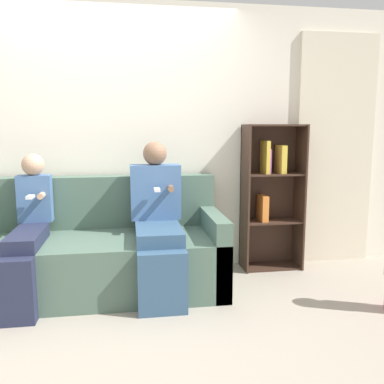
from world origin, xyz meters
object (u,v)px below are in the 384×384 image
(couch, at_px, (96,253))
(adult_seated, at_px, (158,216))
(bookshelf, at_px, (270,192))
(child_seated, at_px, (28,229))

(couch, height_order, adult_seated, adult_seated)
(adult_seated, bearing_deg, bookshelf, 22.10)
(child_seated, distance_m, bookshelf, 2.25)
(bookshelf, bearing_deg, child_seated, -167.10)
(adult_seated, xyz_separation_m, bookshelf, (1.15, 0.47, 0.10))
(child_seated, bearing_deg, bookshelf, 12.90)
(child_seated, bearing_deg, couch, 17.64)
(couch, height_order, bookshelf, bookshelf)
(adult_seated, height_order, bookshelf, bookshelf)
(couch, relative_size, adult_seated, 1.69)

